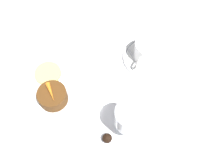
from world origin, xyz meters
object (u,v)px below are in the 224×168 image
object	(u,v)px
coffee_cup	(148,50)
fork	(17,139)
dessert_cake	(53,96)
wine_glass	(130,118)
dinner_plate	(59,88)

from	to	relation	value
coffee_cup	fork	distance (m)	0.44
fork	dessert_cake	size ratio (longest dim) A/B	2.23
dessert_cake	fork	bearing A→B (deg)	-5.99
dessert_cake	wine_glass	bearing A→B (deg)	101.51
coffee_cup	wine_glass	size ratio (longest dim) A/B	0.93
fork	coffee_cup	bearing A→B (deg)	158.41
wine_glass	fork	size ratio (longest dim) A/B	0.67
coffee_cup	fork	size ratio (longest dim) A/B	0.62
dinner_plate	coffee_cup	size ratio (longest dim) A/B	2.43
wine_glass	dessert_cake	size ratio (longest dim) A/B	1.49
dinner_plate	fork	distance (m)	0.17
dinner_plate	dessert_cake	world-z (taller)	dessert_cake
wine_glass	fork	bearing A→B (deg)	-51.25
dinner_plate	coffee_cup	bearing A→B (deg)	145.35
fork	wine_glass	bearing A→B (deg)	128.75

